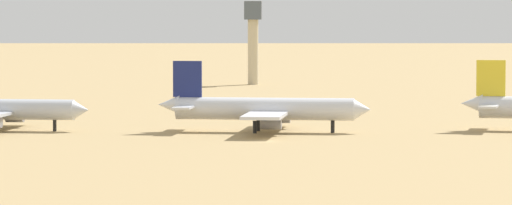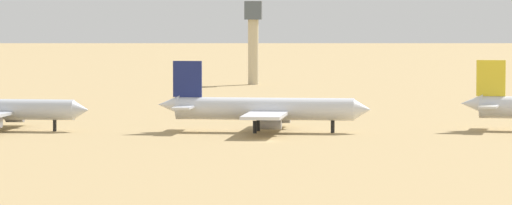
# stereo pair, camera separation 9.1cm
# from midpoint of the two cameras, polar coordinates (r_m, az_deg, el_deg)

# --- Properties ---
(ground) EXTENTS (4000.00, 4000.00, 0.00)m
(ground) POSITION_cam_midpoint_polar(r_m,az_deg,el_deg) (269.43, 0.38, -1.46)
(ground) COLOR tan
(parked_jet_navy_3) EXTENTS (40.77, 34.37, 13.46)m
(parked_jet_navy_3) POSITION_cam_midpoint_polar(r_m,az_deg,el_deg) (288.77, 0.24, -0.24)
(parked_jet_navy_3) COLOR silver
(parked_jet_navy_3) RESTS_ON ground
(control_tower) EXTENTS (5.20, 5.20, 25.52)m
(control_tower) POSITION_cam_midpoint_polar(r_m,az_deg,el_deg) (466.43, -0.12, 2.57)
(control_tower) COLOR #C6B793
(control_tower) RESTS_ON ground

